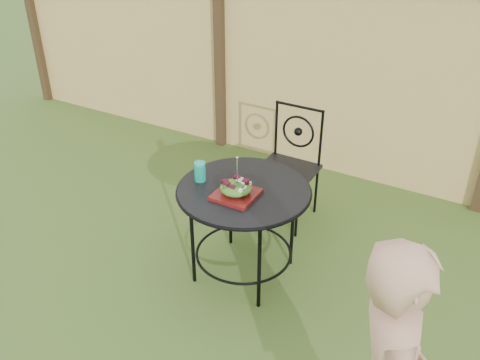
% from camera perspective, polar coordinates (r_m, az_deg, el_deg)
% --- Properties ---
extents(ground, '(60.00, 60.00, 0.00)m').
position_cam_1_polar(ground, '(3.73, -1.85, -13.76)').
color(ground, '#284D19').
rests_on(ground, ground).
extents(fence, '(8.00, 0.12, 1.90)m').
position_cam_1_polar(fence, '(4.96, 11.32, 10.51)').
color(fence, '#ECCE75').
rests_on(fence, ground).
extents(patio_table, '(0.92, 0.92, 0.72)m').
position_cam_1_polar(patio_table, '(3.68, 0.40, -2.78)').
color(patio_table, black).
rests_on(patio_table, ground).
extents(patio_chair, '(0.46, 0.46, 0.95)m').
position_cam_1_polar(patio_chair, '(4.39, 5.26, 1.85)').
color(patio_chair, black).
rests_on(patio_chair, ground).
extents(salad_plate, '(0.27, 0.27, 0.02)m').
position_cam_1_polar(salad_plate, '(3.52, -0.43, -1.55)').
color(salad_plate, '#3F0F09').
rests_on(salad_plate, patio_table).
extents(salad, '(0.21, 0.21, 0.08)m').
position_cam_1_polar(salad, '(3.49, -0.43, -0.83)').
color(salad, '#235614').
rests_on(salad, salad_plate).
extents(fork, '(0.01, 0.01, 0.18)m').
position_cam_1_polar(fork, '(3.42, -0.30, 0.98)').
color(fork, silver).
rests_on(fork, salad).
extents(drinking_glass, '(0.08, 0.08, 0.14)m').
position_cam_1_polar(drinking_glass, '(3.68, -4.29, 0.92)').
color(drinking_glass, '#0D9F81').
rests_on(drinking_glass, patio_table).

